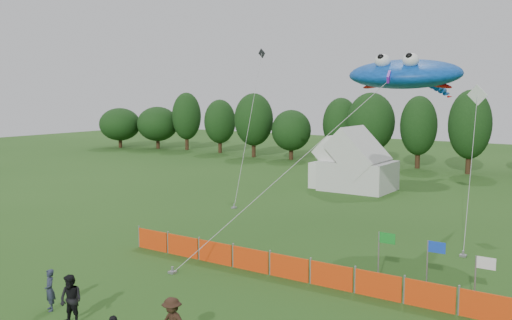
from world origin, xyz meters
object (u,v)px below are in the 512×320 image
Objects in this scene: spectator_b at (71,300)px; tent_left at (340,166)px; stingray_kite at (408,75)px; barrier_fence at (331,276)px; spectator_a at (50,290)px; tent_right at (358,166)px.

tent_left is at bearing 88.99° from spectator_b.
barrier_fence is at bearing -84.87° from stingray_kite.
spectator_b is (1.70, -0.39, 0.10)m from spectator_a.
tent_right is at bearing -13.37° from tent_left.
barrier_fence is 12.61× the size of spectator_b.
spectator_b is at bearing 11.48° from spectator_a.
tent_right reaches higher than spectator_b.
tent_left is 2.27× the size of spectator_b.
stingray_kite is at bearing 95.13° from barrier_fence.
tent_left reaches higher than barrier_fence.
spectator_b is at bearing -80.92° from tent_left.
spectator_a is at bearing -132.98° from barrier_fence.
spectator_b reaches higher than spectator_a.
barrier_fence is 10.83m from spectator_a.
stingray_kite is at bearing -49.84° from tent_left.
stingray_kite reaches higher than tent_left.
tent_right is 0.25× the size of barrier_fence.
tent_left is at bearing 120.44° from spectator_a.
tent_left is 24.97m from barrier_fence.
spectator_b is (3.09, -30.43, -1.09)m from tent_right.
spectator_a reaches higher than barrier_fence.
tent_right is 3.16× the size of spectator_b.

